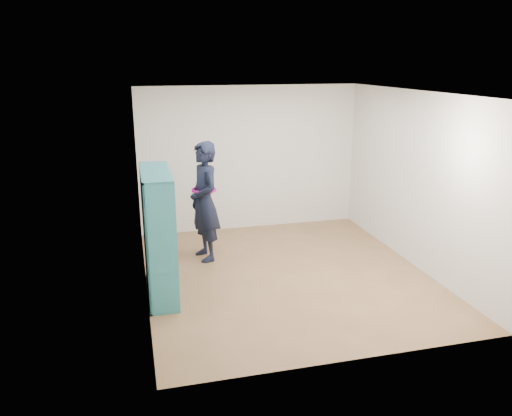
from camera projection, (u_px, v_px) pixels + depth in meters
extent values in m
plane|color=brown|center=(286.00, 274.00, 7.31)|extent=(4.50, 4.50, 0.00)
plane|color=white|center=(290.00, 93.00, 6.57)|extent=(4.50, 4.50, 0.00)
cube|color=silver|center=(141.00, 198.00, 6.46)|extent=(0.02, 4.50, 2.60)
cube|color=silver|center=(416.00, 180.00, 7.41)|extent=(0.02, 4.50, 2.60)
cube|color=silver|center=(250.00, 159.00, 9.03)|extent=(4.00, 0.02, 2.60)
cube|color=silver|center=(358.00, 244.00, 4.85)|extent=(4.00, 0.02, 2.60)
cube|color=teal|center=(162.00, 251.00, 5.92)|extent=(0.37, 0.03, 1.68)
cube|color=teal|center=(156.00, 220.00, 7.07)|extent=(0.37, 0.03, 1.68)
cube|color=teal|center=(162.00, 292.00, 6.73)|extent=(0.37, 1.26, 0.03)
cube|color=teal|center=(155.00, 172.00, 6.26)|extent=(0.37, 1.26, 0.03)
cube|color=teal|center=(145.00, 235.00, 6.45)|extent=(0.03, 1.26, 1.68)
cube|color=teal|center=(160.00, 239.00, 6.31)|extent=(0.34, 0.03, 1.63)
cube|color=teal|center=(158.00, 229.00, 6.68)|extent=(0.34, 0.03, 1.63)
cube|color=teal|center=(160.00, 263.00, 6.61)|extent=(0.34, 1.21, 0.03)
cube|color=teal|center=(159.00, 234.00, 6.49)|extent=(0.34, 1.21, 0.03)
cube|color=teal|center=(157.00, 204.00, 6.38)|extent=(0.34, 1.21, 0.03)
cube|color=beige|center=(166.00, 300.00, 6.33)|extent=(0.23, 0.15, 0.09)
cube|color=black|center=(165.00, 266.00, 6.14)|extent=(0.19, 0.17, 0.26)
cube|color=maroon|center=(163.00, 233.00, 6.02)|extent=(0.19, 0.17, 0.30)
cube|color=silver|center=(161.00, 209.00, 5.99)|extent=(0.23, 0.15, 0.09)
cube|color=navy|center=(164.00, 284.00, 6.64)|extent=(0.19, 0.17, 0.23)
cube|color=brown|center=(163.00, 254.00, 6.51)|extent=(0.19, 0.17, 0.28)
cube|color=#BFB28C|center=(160.00, 230.00, 6.48)|extent=(0.23, 0.15, 0.09)
cube|color=#26594C|center=(159.00, 196.00, 6.29)|extent=(0.19, 0.17, 0.21)
cube|color=beige|center=(162.00, 271.00, 7.01)|extent=(0.19, 0.17, 0.24)
cube|color=black|center=(160.00, 248.00, 6.96)|extent=(0.23, 0.15, 0.09)
cube|color=maroon|center=(159.00, 214.00, 6.77)|extent=(0.19, 0.17, 0.31)
cube|color=silver|center=(157.00, 185.00, 6.65)|extent=(0.19, 0.17, 0.30)
imported|color=black|center=(204.00, 202.00, 7.65)|extent=(0.58, 0.76, 1.86)
torus|color=#AA0D81|center=(204.00, 190.00, 7.59)|extent=(0.46, 0.46, 0.04)
cube|color=silver|center=(193.00, 194.00, 7.61)|extent=(0.05, 0.09, 0.12)
cube|color=black|center=(193.00, 194.00, 7.61)|extent=(0.05, 0.08, 0.12)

